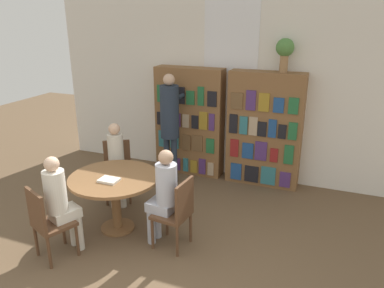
{
  "coord_description": "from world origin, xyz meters",
  "views": [
    {
      "loc": [
        1.7,
        -2.49,
        2.71
      ],
      "look_at": [
        -0.05,
        1.9,
        1.05
      ],
      "focal_mm": 35.0,
      "sensor_mm": 36.0,
      "label": 1
    }
  ],
  "objects_px": {
    "librarian_standing": "(170,117)",
    "seated_reader_left": "(116,161)",
    "bookshelf_left": "(190,122)",
    "chair_far_side": "(177,210)",
    "seated_reader_back": "(60,200)",
    "chair_left_side": "(118,167)",
    "flower_vase": "(285,50)",
    "reading_table": "(115,186)",
    "seated_reader_right": "(163,192)",
    "chair_near_camera": "(47,221)",
    "bookshelf_right": "(264,130)"
  },
  "relations": [
    {
      "from": "librarian_standing",
      "to": "seated_reader_left",
      "type": "bearing_deg",
      "value": -111.87
    },
    {
      "from": "bookshelf_left",
      "to": "chair_far_side",
      "type": "relative_size",
      "value": 2.08
    },
    {
      "from": "seated_reader_left",
      "to": "seated_reader_back",
      "type": "distance_m",
      "value": 1.29
    },
    {
      "from": "chair_left_side",
      "to": "seated_reader_back",
      "type": "bearing_deg",
      "value": 66.28
    },
    {
      "from": "flower_vase",
      "to": "seated_reader_back",
      "type": "distance_m",
      "value": 3.75
    },
    {
      "from": "seated_reader_back",
      "to": "bookshelf_left",
      "type": "bearing_deg",
      "value": 103.99
    },
    {
      "from": "flower_vase",
      "to": "seated_reader_left",
      "type": "height_order",
      "value": "flower_vase"
    },
    {
      "from": "reading_table",
      "to": "seated_reader_right",
      "type": "bearing_deg",
      "value": -5.35
    },
    {
      "from": "flower_vase",
      "to": "chair_near_camera",
      "type": "bearing_deg",
      "value": -124.75
    },
    {
      "from": "reading_table",
      "to": "chair_near_camera",
      "type": "height_order",
      "value": "chair_near_camera"
    },
    {
      "from": "seated_reader_right",
      "to": "chair_far_side",
      "type": "bearing_deg",
      "value": -90.0
    },
    {
      "from": "bookshelf_right",
      "to": "seated_reader_back",
      "type": "distance_m",
      "value": 3.31
    },
    {
      "from": "bookshelf_right",
      "to": "librarian_standing",
      "type": "xyz_separation_m",
      "value": [
        -1.44,
        -0.5,
        0.19
      ]
    },
    {
      "from": "flower_vase",
      "to": "chair_left_side",
      "type": "height_order",
      "value": "flower_vase"
    },
    {
      "from": "chair_near_camera",
      "to": "seated_reader_right",
      "type": "xyz_separation_m",
      "value": [
        1.09,
        0.77,
        0.2
      ]
    },
    {
      "from": "seated_reader_back",
      "to": "librarian_standing",
      "type": "distance_m",
      "value": 2.36
    },
    {
      "from": "librarian_standing",
      "to": "chair_left_side",
      "type": "bearing_deg",
      "value": -120.64
    },
    {
      "from": "seated_reader_back",
      "to": "seated_reader_left",
      "type": "bearing_deg",
      "value": 116.93
    },
    {
      "from": "flower_vase",
      "to": "bookshelf_right",
      "type": "bearing_deg",
      "value": -178.68
    },
    {
      "from": "chair_far_side",
      "to": "librarian_standing",
      "type": "height_order",
      "value": "librarian_standing"
    },
    {
      "from": "reading_table",
      "to": "seated_reader_back",
      "type": "distance_m",
      "value": 0.73
    },
    {
      "from": "chair_near_camera",
      "to": "chair_left_side",
      "type": "height_order",
      "value": "same"
    },
    {
      "from": "bookshelf_left",
      "to": "seated_reader_left",
      "type": "xyz_separation_m",
      "value": [
        -0.54,
        -1.5,
        -0.25
      ]
    },
    {
      "from": "chair_left_side",
      "to": "seated_reader_right",
      "type": "height_order",
      "value": "seated_reader_right"
    },
    {
      "from": "bookshelf_left",
      "to": "reading_table",
      "type": "height_order",
      "value": "bookshelf_left"
    },
    {
      "from": "reading_table",
      "to": "seated_reader_left",
      "type": "distance_m",
      "value": 0.73
    },
    {
      "from": "reading_table",
      "to": "chair_left_side",
      "type": "xyz_separation_m",
      "value": [
        -0.47,
        0.79,
        -0.12
      ]
    },
    {
      "from": "bookshelf_right",
      "to": "seated_reader_back",
      "type": "xyz_separation_m",
      "value": [
        -1.76,
        -2.8,
        -0.24
      ]
    },
    {
      "from": "chair_left_side",
      "to": "seated_reader_left",
      "type": "bearing_deg",
      "value": 90.0
    },
    {
      "from": "seated_reader_left",
      "to": "chair_near_camera",
      "type": "bearing_deg",
      "value": 59.65
    },
    {
      "from": "chair_near_camera",
      "to": "seated_reader_back",
      "type": "distance_m",
      "value": 0.27
    },
    {
      "from": "chair_near_camera",
      "to": "seated_reader_right",
      "type": "relative_size",
      "value": 0.72
    },
    {
      "from": "flower_vase",
      "to": "seated_reader_left",
      "type": "relative_size",
      "value": 0.41
    },
    {
      "from": "bookshelf_right",
      "to": "flower_vase",
      "type": "distance_m",
      "value": 1.28
    },
    {
      "from": "reading_table",
      "to": "chair_left_side",
      "type": "height_order",
      "value": "chair_left_side"
    },
    {
      "from": "bookshelf_left",
      "to": "chair_near_camera",
      "type": "distance_m",
      "value": 3.04
    },
    {
      "from": "chair_near_camera",
      "to": "seated_reader_left",
      "type": "distance_m",
      "value": 1.47
    },
    {
      "from": "bookshelf_right",
      "to": "chair_near_camera",
      "type": "xyz_separation_m",
      "value": [
        -1.84,
        -2.97,
        -0.43
      ]
    },
    {
      "from": "bookshelf_left",
      "to": "flower_vase",
      "type": "relative_size",
      "value": 3.71
    },
    {
      "from": "flower_vase",
      "to": "chair_left_side",
      "type": "relative_size",
      "value": 0.56
    },
    {
      "from": "flower_vase",
      "to": "chair_left_side",
      "type": "bearing_deg",
      "value": -148.09
    },
    {
      "from": "librarian_standing",
      "to": "flower_vase",
      "type": "bearing_deg",
      "value": 16.9
    },
    {
      "from": "seated_reader_back",
      "to": "flower_vase",
      "type": "bearing_deg",
      "value": 77.99
    },
    {
      "from": "seated_reader_back",
      "to": "librarian_standing",
      "type": "relative_size",
      "value": 0.68
    },
    {
      "from": "seated_reader_left",
      "to": "librarian_standing",
      "type": "xyz_separation_m",
      "value": [
        0.4,
        1.0,
        0.44
      ]
    },
    {
      "from": "seated_reader_left",
      "to": "seated_reader_right",
      "type": "distance_m",
      "value": 1.3
    },
    {
      "from": "bookshelf_left",
      "to": "seated_reader_back",
      "type": "xyz_separation_m",
      "value": [
        -0.46,
        -2.8,
        -0.24
      ]
    },
    {
      "from": "chair_far_side",
      "to": "chair_left_side",
      "type": "bearing_deg",
      "value": 63.0
    },
    {
      "from": "seated_reader_right",
      "to": "chair_left_side",
      "type": "bearing_deg",
      "value": 59.77
    },
    {
      "from": "reading_table",
      "to": "seated_reader_back",
      "type": "relative_size",
      "value": 0.93
    }
  ]
}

